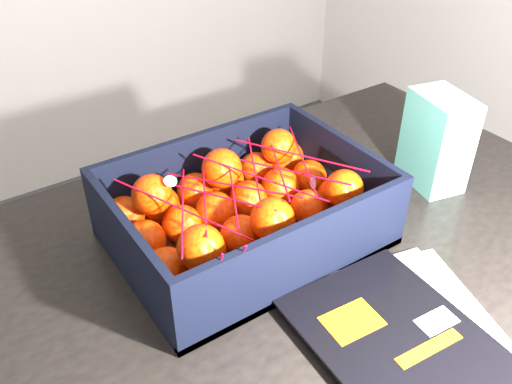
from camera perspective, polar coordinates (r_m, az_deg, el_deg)
table at (r=0.94m, az=3.61°, el=-11.21°), size 1.20×0.80×0.75m
magazine_stack at (r=0.77m, az=15.80°, el=-14.13°), size 0.30×0.33×0.02m
produce_crate at (r=0.87m, az=-1.11°, el=-2.81°), size 0.40×0.30×0.13m
clementine_heap at (r=0.86m, az=-1.24°, el=-2.12°), size 0.39×0.29×0.12m
mesh_net at (r=0.82m, az=-1.36°, el=0.60°), size 0.34×0.27×0.09m
retail_carton at (r=1.04m, az=18.32°, el=5.10°), size 0.10×0.13×0.17m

